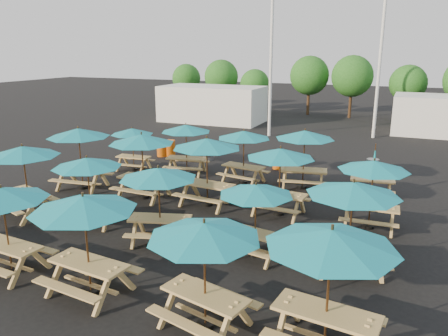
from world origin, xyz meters
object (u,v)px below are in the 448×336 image
at_px(picnic_unit_12, 204,236).
at_px(waste_bin_4, 372,169).
at_px(picnic_unit_6, 142,142).
at_px(waste_bin_3, 278,160).
at_px(picnic_unit_3, 132,133).
at_px(picnic_unit_7, 186,131).
at_px(picnic_unit_2, 79,136).
at_px(waste_bin_2, 209,152).
at_px(picnic_unit_5, 87,166).
at_px(picnic_unit_10, 207,147).
at_px(picnic_unit_1, 23,155).
at_px(picnic_unit_4, 2,198).
at_px(picnic_unit_17, 353,193).
at_px(picnic_unit_9, 158,177).
at_px(picnic_unit_19, 373,175).
at_px(picnic_unit_14, 280,157).
at_px(picnic_unit_8, 84,208).
at_px(waste_bin_1, 170,148).
at_px(picnic_unit_18, 374,169).
at_px(waste_bin_0, 162,148).
at_px(picnic_unit_13, 256,193).
at_px(picnic_unit_15, 305,138).
at_px(picnic_unit_11, 244,137).

bearing_deg(picnic_unit_12, waste_bin_4, 93.49).
relative_size(picnic_unit_6, waste_bin_3, 2.93).
height_order(picnic_unit_3, picnic_unit_6, picnic_unit_6).
bearing_deg(picnic_unit_7, waste_bin_3, 23.92).
height_order(picnic_unit_2, waste_bin_2, picnic_unit_2).
height_order(picnic_unit_6, waste_bin_3, picnic_unit_6).
distance_m(picnic_unit_5, picnic_unit_10, 4.19).
relative_size(picnic_unit_1, picnic_unit_5, 1.16).
relative_size(picnic_unit_4, picnic_unit_17, 0.82).
height_order(picnic_unit_7, picnic_unit_9, picnic_unit_7).
bearing_deg(picnic_unit_19, picnic_unit_14, -135.11).
height_order(picnic_unit_5, picnic_unit_8, picnic_unit_8).
distance_m(picnic_unit_6, waste_bin_1, 7.15).
xyz_separation_m(picnic_unit_18, waste_bin_0, (-11.26, 5.95, -1.55)).
xyz_separation_m(picnic_unit_8, waste_bin_0, (-5.56, 12.65, -1.72)).
bearing_deg(picnic_unit_3, picnic_unit_12, -53.44).
height_order(picnic_unit_8, picnic_unit_18, picnic_unit_8).
height_order(picnic_unit_13, picnic_unit_15, picnic_unit_15).
xyz_separation_m(picnic_unit_14, picnic_unit_15, (0.08, 3.32, 0.06)).
bearing_deg(picnic_unit_10, picnic_unit_9, -83.80).
xyz_separation_m(picnic_unit_13, picnic_unit_18, (2.76, 3.30, 0.15)).
height_order(picnic_unit_7, waste_bin_1, picnic_unit_7).
bearing_deg(picnic_unit_5, picnic_unit_18, 8.22).
relative_size(picnic_unit_6, picnic_unit_12, 0.93).
bearing_deg(picnic_unit_2, picnic_unit_17, -21.15).
distance_m(picnic_unit_3, picnic_unit_7, 2.68).
distance_m(picnic_unit_1, waste_bin_4, 14.31).
bearing_deg(picnic_unit_17, picnic_unit_11, 113.27).
bearing_deg(waste_bin_2, picnic_unit_12, -65.40).
height_order(waste_bin_1, waste_bin_2, same).
relative_size(picnic_unit_2, waste_bin_0, 3.17).
relative_size(picnic_unit_7, picnic_unit_19, 1.25).
bearing_deg(picnic_unit_5, picnic_unit_6, 74.09).
relative_size(picnic_unit_6, waste_bin_1, 2.93).
bearing_deg(picnic_unit_18, picnic_unit_17, -96.99).
height_order(picnic_unit_4, picnic_unit_17, picnic_unit_17).
bearing_deg(picnic_unit_8, waste_bin_3, 91.45).
height_order(picnic_unit_17, waste_bin_4, picnic_unit_17).
xyz_separation_m(picnic_unit_2, waste_bin_2, (2.76, 6.50, -1.80)).
height_order(picnic_unit_17, waste_bin_0, picnic_unit_17).
height_order(picnic_unit_9, picnic_unit_10, picnic_unit_10).
xyz_separation_m(picnic_unit_9, picnic_unit_10, (-0.05, 3.43, 0.20)).
relative_size(picnic_unit_9, picnic_unit_15, 1.01).
xyz_separation_m(picnic_unit_5, picnic_unit_10, (2.80, 3.10, 0.24)).
bearing_deg(picnic_unit_17, waste_bin_4, 74.08).
xyz_separation_m(picnic_unit_8, picnic_unit_9, (0.02, 3.16, -0.12)).
height_order(picnic_unit_1, waste_bin_1, picnic_unit_1).
relative_size(picnic_unit_6, waste_bin_4, 2.93).
relative_size(picnic_unit_17, waste_bin_3, 3.38).
bearing_deg(picnic_unit_2, picnic_unit_3, 77.57).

